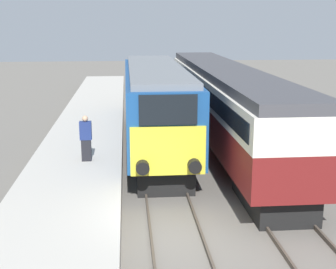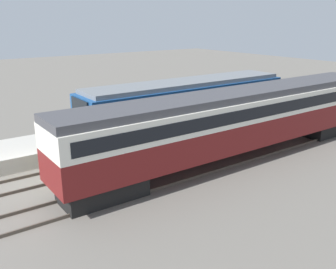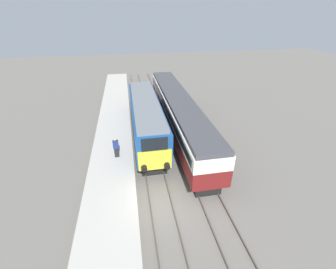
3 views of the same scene
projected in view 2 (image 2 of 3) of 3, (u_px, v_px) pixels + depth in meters
The scene contains 7 objects.
ground_plane at pixel (32, 183), 17.65m from camera, with size 120.00×120.00×0.00m, color slate.
platform_left at pixel (140, 130), 24.54m from camera, with size 3.50×50.00×0.81m.
rails_near_track at pixel (125, 159), 20.41m from camera, with size 1.51×60.00×0.14m.
rails_far_track at pixel (160, 180), 17.77m from camera, with size 1.50×60.00×0.14m.
locomotive at pixel (187, 110), 22.17m from camera, with size 2.70×13.75×3.98m.
passenger_carriage at pixel (240, 118), 19.99m from camera, with size 2.75×20.73×3.82m.
person_on_platform at pixel (103, 119), 22.25m from camera, with size 0.44×0.26×1.74m.
Camera 2 is at (16.90, -4.20, 7.40)m, focal length 40.00 mm.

